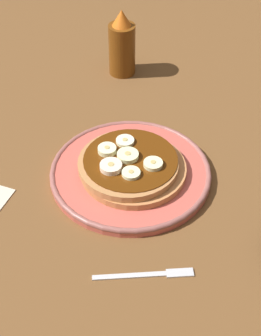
{
  "coord_description": "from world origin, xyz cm",
  "views": [
    {
      "loc": [
        -37.05,
        43.1,
        54.48
      ],
      "look_at": [
        0.0,
        0.0,
        1.73
      ],
      "focal_mm": 54.64,
      "sensor_mm": 36.0,
      "label": 1
    }
  ],
  "objects_px": {
    "banana_slice_0": "(126,157)",
    "banana_slice_3": "(125,141)",
    "banana_slice_4": "(107,150)",
    "syrup_bottle": "(122,46)",
    "plate": "(131,172)",
    "banana_slice_2": "(111,167)",
    "banana_slice_1": "(153,164)",
    "fork": "(150,274)",
    "pancake_stack": "(130,167)",
    "banana_slice_5": "(131,173)"
  },
  "relations": [
    {
      "from": "banana_slice_3",
      "to": "banana_slice_5",
      "type": "xyz_separation_m",
      "value": [
        -0.05,
        0.05,
        0.0
      ]
    },
    {
      "from": "syrup_bottle",
      "to": "banana_slice_1",
      "type": "bearing_deg",
      "value": 139.69
    },
    {
      "from": "plate",
      "to": "banana_slice_5",
      "type": "height_order",
      "value": "banana_slice_5"
    },
    {
      "from": "plate",
      "to": "banana_slice_2",
      "type": "relative_size",
      "value": 7.49
    },
    {
      "from": "banana_slice_4",
      "to": "syrup_bottle",
      "type": "relative_size",
      "value": 0.22
    },
    {
      "from": "plate",
      "to": "banana_slice_2",
      "type": "xyz_separation_m",
      "value": [
        0.01,
        0.03,
        0.03
      ]
    },
    {
      "from": "banana_slice_1",
      "to": "fork",
      "type": "relative_size",
      "value": 0.29
    },
    {
      "from": "plate",
      "to": "banana_slice_5",
      "type": "distance_m",
      "value": 0.05
    },
    {
      "from": "banana_slice_5",
      "to": "fork",
      "type": "bearing_deg",
      "value": 139.63
    },
    {
      "from": "plate",
      "to": "banana_slice_0",
      "type": "distance_m",
      "value": 0.03
    },
    {
      "from": "banana_slice_4",
      "to": "syrup_bottle",
      "type": "distance_m",
      "value": 0.28
    },
    {
      "from": "syrup_bottle",
      "to": "banana_slice_4",
      "type": "bearing_deg",
      "value": 126.76
    },
    {
      "from": "banana_slice_2",
      "to": "syrup_bottle",
      "type": "bearing_deg",
      "value": -51.54
    },
    {
      "from": "plate",
      "to": "banana_slice_3",
      "type": "height_order",
      "value": "banana_slice_3"
    },
    {
      "from": "plate",
      "to": "banana_slice_2",
      "type": "height_order",
      "value": "banana_slice_2"
    },
    {
      "from": "banana_slice_3",
      "to": "fork",
      "type": "distance_m",
      "value": 0.23
    },
    {
      "from": "banana_slice_2",
      "to": "banana_slice_4",
      "type": "distance_m",
      "value": 0.04
    },
    {
      "from": "pancake_stack",
      "to": "banana_slice_4",
      "type": "distance_m",
      "value": 0.04
    },
    {
      "from": "banana_slice_2",
      "to": "plate",
      "type": "bearing_deg",
      "value": -102.45
    },
    {
      "from": "plate",
      "to": "banana_slice_0",
      "type": "height_order",
      "value": "banana_slice_0"
    },
    {
      "from": "pancake_stack",
      "to": "banana_slice_0",
      "type": "xyz_separation_m",
      "value": [
        0.01,
        -0.0,
        0.02
      ]
    },
    {
      "from": "pancake_stack",
      "to": "syrup_bottle",
      "type": "bearing_deg",
      "value": -46.31
    },
    {
      "from": "banana_slice_4",
      "to": "fork",
      "type": "relative_size",
      "value": 0.28
    },
    {
      "from": "plate",
      "to": "banana_slice_1",
      "type": "distance_m",
      "value": 0.05
    },
    {
      "from": "banana_slice_3",
      "to": "syrup_bottle",
      "type": "relative_size",
      "value": 0.22
    },
    {
      "from": "pancake_stack",
      "to": "banana_slice_3",
      "type": "bearing_deg",
      "value": -38.92
    },
    {
      "from": "syrup_bottle",
      "to": "banana_slice_5",
      "type": "bearing_deg",
      "value": 133.62
    },
    {
      "from": "fork",
      "to": "syrup_bottle",
      "type": "distance_m",
      "value": 0.48
    },
    {
      "from": "banana_slice_1",
      "to": "banana_slice_4",
      "type": "distance_m",
      "value": 0.08
    },
    {
      "from": "banana_slice_2",
      "to": "banana_slice_5",
      "type": "distance_m",
      "value": 0.03
    },
    {
      "from": "banana_slice_3",
      "to": "banana_slice_4",
      "type": "xyz_separation_m",
      "value": [
        0.01,
        0.03,
        0.0
      ]
    },
    {
      "from": "banana_slice_1",
      "to": "syrup_bottle",
      "type": "bearing_deg",
      "value": -40.31
    },
    {
      "from": "banana_slice_0",
      "to": "fork",
      "type": "relative_size",
      "value": 0.33
    },
    {
      "from": "banana_slice_0",
      "to": "banana_slice_3",
      "type": "xyz_separation_m",
      "value": [
        0.03,
        -0.03,
        -0.0
      ]
    },
    {
      "from": "banana_slice_0",
      "to": "fork",
      "type": "bearing_deg",
      "value": 140.04
    },
    {
      "from": "pancake_stack",
      "to": "banana_slice_4",
      "type": "bearing_deg",
      "value": 8.55
    },
    {
      "from": "banana_slice_2",
      "to": "fork",
      "type": "distance_m",
      "value": 0.17
    },
    {
      "from": "pancake_stack",
      "to": "banana_slice_2",
      "type": "distance_m",
      "value": 0.04
    },
    {
      "from": "banana_slice_2",
      "to": "fork",
      "type": "height_order",
      "value": "banana_slice_2"
    },
    {
      "from": "banana_slice_1",
      "to": "banana_slice_4",
      "type": "height_order",
      "value": "banana_slice_4"
    },
    {
      "from": "banana_slice_0",
      "to": "banana_slice_4",
      "type": "distance_m",
      "value": 0.03
    },
    {
      "from": "banana_slice_1",
      "to": "banana_slice_4",
      "type": "bearing_deg",
      "value": 16.47
    },
    {
      "from": "pancake_stack",
      "to": "syrup_bottle",
      "type": "height_order",
      "value": "syrup_bottle"
    },
    {
      "from": "banana_slice_5",
      "to": "fork",
      "type": "xyz_separation_m",
      "value": [
        -0.12,
        0.1,
        -0.04
      ]
    },
    {
      "from": "plate",
      "to": "banana_slice_1",
      "type": "relative_size",
      "value": 8.6
    },
    {
      "from": "banana_slice_3",
      "to": "fork",
      "type": "relative_size",
      "value": 0.29
    },
    {
      "from": "plate",
      "to": "banana_slice_4",
      "type": "bearing_deg",
      "value": 16.06
    },
    {
      "from": "banana_slice_0",
      "to": "banana_slice_4",
      "type": "height_order",
      "value": "same"
    },
    {
      "from": "plate",
      "to": "banana_slice_4",
      "type": "relative_size",
      "value": 8.74
    },
    {
      "from": "fork",
      "to": "pancake_stack",
      "type": "bearing_deg",
      "value": -41.43
    }
  ]
}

